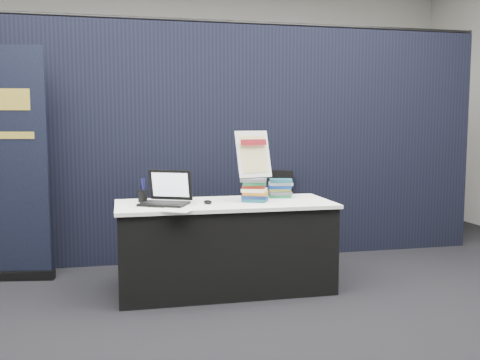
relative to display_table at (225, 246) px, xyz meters
name	(u,v)px	position (x,y,z in m)	size (l,w,h in m)	color
floor	(239,311)	(0.00, -0.55, -0.38)	(8.00, 8.00, 0.00)	black
wall_back	(179,100)	(0.00, 3.45, 1.37)	(8.00, 0.02, 3.50)	beige
drape_partition	(205,144)	(0.00, 1.05, 0.82)	(6.00, 0.08, 2.40)	black
display_table	(225,246)	(0.00, 0.00, 0.00)	(1.80, 0.75, 0.75)	black
laptop	(163,197)	(-0.51, -0.01, 0.44)	(0.44, 0.43, 0.28)	black
mouse	(208,202)	(-0.15, -0.06, 0.39)	(0.06, 0.10, 0.03)	black
brochure_left	(146,205)	(-0.66, -0.04, 0.38)	(0.27, 0.19, 0.00)	silver
brochure_mid	(175,210)	(-0.45, -0.33, 0.38)	(0.26, 0.18, 0.00)	white
brochure_right	(177,204)	(-0.40, -0.02, 0.38)	(0.32, 0.23, 0.00)	silver
pen_cup	(143,196)	(-0.67, 0.16, 0.42)	(0.08, 0.08, 0.10)	black
book_stack_tall	(254,190)	(0.25, -0.02, 0.47)	(0.25, 0.23, 0.20)	#1A5464
book_stack_short	(280,188)	(0.53, 0.18, 0.46)	(0.22, 0.19, 0.16)	#1B683B
info_sign	(253,155)	(0.25, 0.01, 0.77)	(0.32, 0.18, 0.41)	black
pullup_banner	(0,178)	(-1.89, 0.72, 0.55)	(0.89, 0.23, 2.08)	black
stacking_chair	(278,211)	(0.72, 0.83, 0.14)	(0.55, 0.57, 0.92)	black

